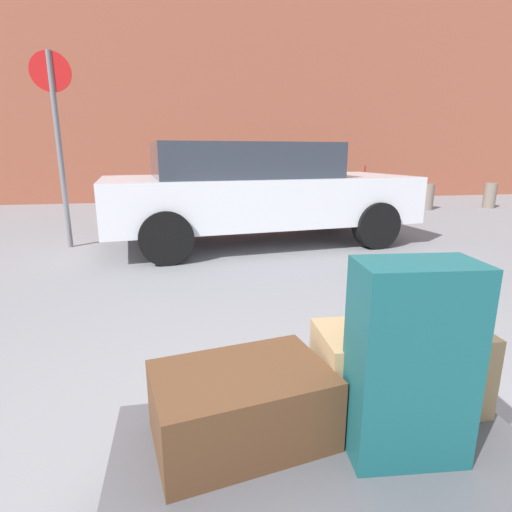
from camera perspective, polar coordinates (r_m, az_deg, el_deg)
The scene contains 12 objects.
building_facade_brick at distance 12.73m, azimuth 0.81°, elevation 31.56°, with size 24.00×1.20×10.11m, color brown.
luggage_cart at distance 1.54m, azimuth 9.48°, elevation -27.04°, with size 1.38×0.71×0.34m.
suitcase_teal_rear_left at distance 1.36m, azimuth 20.91°, elevation -13.81°, with size 0.36×0.20×0.64m, color #144C51.
suitcase_brown_center at distance 1.44m, azimuth -2.03°, elevation -20.24°, with size 0.57×0.37×0.25m, color #51331E.
duffel_bag_tan_stacked_top at distance 1.67m, azimuth 19.46°, elevation -14.62°, with size 0.61×0.29×0.31m, color #9E7F56.
parked_car at distance 5.88m, azimuth -0.14°, elevation 9.23°, with size 4.47×2.30×1.42m.
bicycle_leaning at distance 11.01m, azimuth 13.19°, elevation 9.20°, with size 1.71×0.54×0.96m.
bollard_kerb_near at distance 9.07m, azimuth 8.27°, elevation 7.92°, with size 0.28×0.28×0.59m, color #72665B.
bollard_kerb_mid at distance 9.60m, azimuth 16.06°, elevation 7.86°, with size 0.28×0.28×0.59m, color #72665B.
bollard_kerb_far at distance 10.30m, azimuth 23.03°, elevation 7.69°, with size 0.28×0.28×0.59m, color #72665B.
bollard_corner at distance 11.30m, azimuth 30.11°, elevation 7.40°, with size 0.28×0.28×0.59m, color #72665B.
no_parking_sign at distance 6.14m, azimuth -26.22°, elevation 15.53°, with size 0.50×0.07×2.54m.
Camera 1 is at (-0.44, -1.07, 1.28)m, focal length 28.35 mm.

